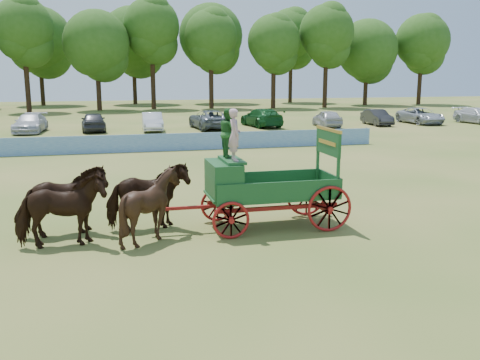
# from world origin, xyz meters

# --- Properties ---
(ground) EXTENTS (160.00, 160.00, 0.00)m
(ground) POSITION_xyz_m (0.00, 0.00, 0.00)
(ground) COLOR olive
(ground) RESTS_ON ground
(horse_lead_left) EXTENTS (2.48, 1.26, 2.04)m
(horse_lead_left) POSITION_xyz_m (-6.19, 0.42, 1.02)
(horse_lead_left) COLOR black
(horse_lead_left) RESTS_ON ground
(horse_lead_right) EXTENTS (2.60, 1.62, 2.04)m
(horse_lead_right) POSITION_xyz_m (-6.19, 1.52, 1.02)
(horse_lead_right) COLOR black
(horse_lead_right) RESTS_ON ground
(horse_wheel_left) EXTENTS (1.87, 1.67, 2.04)m
(horse_wheel_left) POSITION_xyz_m (-3.79, 0.42, 1.02)
(horse_wheel_left) COLOR black
(horse_wheel_left) RESTS_ON ground
(horse_wheel_right) EXTENTS (2.52, 1.36, 2.04)m
(horse_wheel_right) POSITION_xyz_m (-3.79, 1.52, 1.02)
(horse_wheel_right) COLOR black
(horse_wheel_right) RESTS_ON ground
(farm_dray) EXTENTS (5.99, 2.00, 3.65)m
(farm_dray) POSITION_xyz_m (-0.82, 0.99, 1.59)
(farm_dray) COLOR #A7101A
(farm_dray) RESTS_ON ground
(sponsor_banner) EXTENTS (26.00, 0.08, 1.05)m
(sponsor_banner) POSITION_xyz_m (-1.00, 18.00, 0.53)
(sponsor_banner) COLOR #1E58A7
(sponsor_banner) RESTS_ON ground
(parked_cars) EXTENTS (57.27, 7.56, 1.65)m
(parked_cars) POSITION_xyz_m (1.07, 30.19, 0.77)
(parked_cars) COLOR silver
(parked_cars) RESTS_ON ground
(treeline) EXTENTS (92.48, 24.07, 16.16)m
(treeline) POSITION_xyz_m (-6.15, 60.99, 9.53)
(treeline) COLOR #382314
(treeline) RESTS_ON ground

